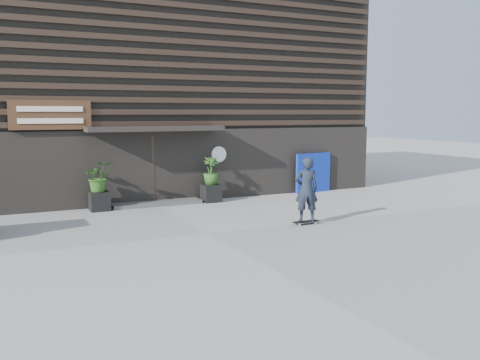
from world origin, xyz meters
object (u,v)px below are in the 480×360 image
skateboarder (306,190)px  planter_pot_left (100,201)px  blue_tarp (313,173)px  planter_pot_right (211,193)px

skateboarder → planter_pot_left: bearing=136.1°
planter_pot_left → blue_tarp: bearing=2.1°
planter_pot_left → skateboarder: 6.62m
planter_pot_left → skateboarder: (4.74, -4.57, 0.67)m
planter_pot_left → blue_tarp: 8.22m
planter_pot_right → skateboarder: 4.71m
planter_pot_right → skateboarder: bearing=-78.3°
planter_pot_left → planter_pot_right: same height
planter_pot_left → skateboarder: size_ratio=0.32×
planter_pot_left → blue_tarp: blue_tarp is taller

